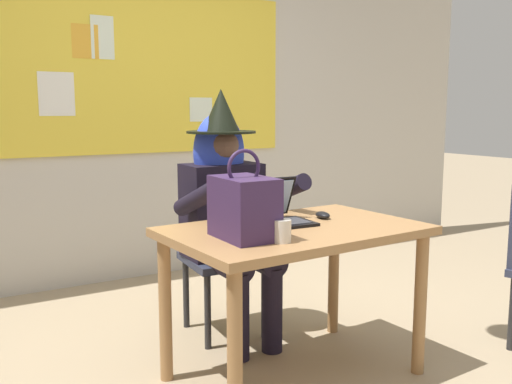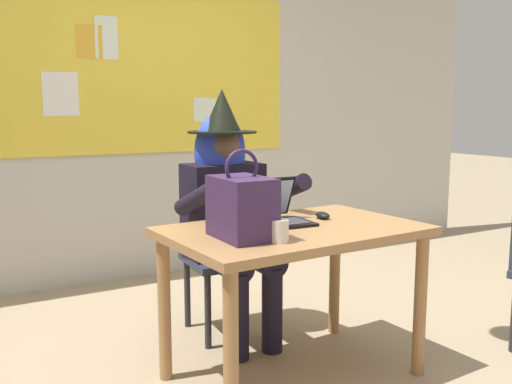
% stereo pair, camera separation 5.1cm
% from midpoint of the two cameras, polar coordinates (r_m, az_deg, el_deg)
% --- Properties ---
extents(ground_plane, '(24.00, 24.00, 0.00)m').
position_cam_midpoint_polar(ground_plane, '(2.78, 2.15, -18.75)').
color(ground_plane, tan).
extents(wall_back_bulletin, '(6.65, 2.17, 2.78)m').
position_cam_midpoint_polar(wall_back_bulletin, '(4.31, -12.54, 9.96)').
color(wall_back_bulletin, beige).
rests_on(wall_back_bulletin, ground).
extents(desk_main, '(1.20, 0.80, 0.73)m').
position_cam_midpoint_polar(desk_main, '(2.62, 3.44, -5.75)').
color(desk_main, '#A37547').
rests_on(desk_main, ground).
extents(chair_at_desk, '(0.45, 0.45, 0.90)m').
position_cam_midpoint_polar(chair_at_desk, '(3.25, -4.32, -5.22)').
color(chair_at_desk, '#2D3347').
rests_on(chair_at_desk, ground).
extents(person_costumed, '(0.59, 0.65, 1.38)m').
position_cam_midpoint_polar(person_costumed, '(3.09, -3.46, -0.74)').
color(person_costumed, black).
rests_on(person_costumed, ground).
extents(laptop, '(0.28, 0.32, 0.21)m').
position_cam_midpoint_polar(laptop, '(2.68, 1.67, -2.14)').
color(laptop, black).
rests_on(laptop, desk_main).
extents(computer_mouse, '(0.08, 0.11, 0.03)m').
position_cam_midpoint_polar(computer_mouse, '(2.81, 6.30, -2.35)').
color(computer_mouse, black).
rests_on(computer_mouse, desk_main).
extents(handbag, '(0.20, 0.30, 0.38)m').
position_cam_midpoint_polar(handbag, '(2.34, -1.85, -1.53)').
color(handbag, '#38234C').
rests_on(handbag, desk_main).
extents(coffee_mug, '(0.08, 0.08, 0.09)m').
position_cam_midpoint_polar(coffee_mug, '(2.29, 1.97, -3.98)').
color(coffee_mug, silver).
rests_on(coffee_mug, desk_main).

